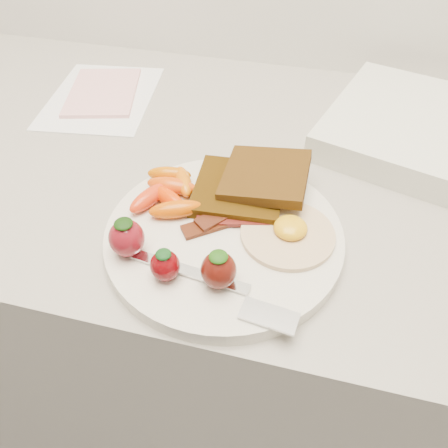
# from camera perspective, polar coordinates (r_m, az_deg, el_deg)

# --- Properties ---
(counter) EXTENTS (2.00, 0.60, 0.90)m
(counter) POSITION_cam_1_polar(r_m,az_deg,el_deg) (0.97, 0.75, -13.13)
(counter) COLOR gray
(counter) RESTS_ON ground
(plate) EXTENTS (0.27, 0.27, 0.02)m
(plate) POSITION_cam_1_polar(r_m,az_deg,el_deg) (0.50, 0.00, -1.53)
(plate) COLOR silver
(plate) RESTS_ON counter
(toast_lower) EXTENTS (0.11, 0.11, 0.01)m
(toast_lower) POSITION_cam_1_polar(r_m,az_deg,el_deg) (0.53, 1.95, 4.53)
(toast_lower) COLOR black
(toast_lower) RESTS_ON plate
(toast_upper) EXTENTS (0.10, 0.10, 0.02)m
(toast_upper) POSITION_cam_1_polar(r_m,az_deg,el_deg) (0.53, 5.46, 6.32)
(toast_upper) COLOR black
(toast_upper) RESTS_ON toast_lower
(fried_egg) EXTENTS (0.11, 0.11, 0.02)m
(fried_egg) POSITION_cam_1_polar(r_m,az_deg,el_deg) (0.49, 8.40, -1.07)
(fried_egg) COLOR white
(fried_egg) RESTS_ON plate
(bacon_strips) EXTENTS (0.10, 0.09, 0.01)m
(bacon_strips) POSITION_cam_1_polar(r_m,az_deg,el_deg) (0.50, 0.29, 0.84)
(bacon_strips) COLOR #3B1203
(bacon_strips) RESTS_ON plate
(baby_carrots) EXTENTS (0.09, 0.10, 0.02)m
(baby_carrots) POSITION_cam_1_polar(r_m,az_deg,el_deg) (0.53, -7.12, 4.25)
(baby_carrots) COLOR #D94608
(baby_carrots) RESTS_ON plate
(strawberries) EXTENTS (0.14, 0.06, 0.05)m
(strawberries) POSITION_cam_1_polar(r_m,az_deg,el_deg) (0.45, -7.45, -4.01)
(strawberries) COLOR maroon
(strawberries) RESTS_ON plate
(fork) EXTENTS (0.18, 0.06, 0.00)m
(fork) POSITION_cam_1_polar(r_m,az_deg,el_deg) (0.44, -0.05, -8.68)
(fork) COLOR silver
(fork) RESTS_ON plate
(paper_sheet) EXTENTS (0.20, 0.24, 0.00)m
(paper_sheet) POSITION_cam_1_polar(r_m,az_deg,el_deg) (0.79, -15.65, 15.69)
(paper_sheet) COLOR white
(paper_sheet) RESTS_ON counter
(notepad) EXTENTS (0.15, 0.18, 0.01)m
(notepad) POSITION_cam_1_polar(r_m,az_deg,el_deg) (0.80, -15.52, 16.30)
(notepad) COLOR #F4AFB1
(notepad) RESTS_ON paper_sheet
(appliance) EXTENTS (0.39, 0.34, 0.04)m
(appliance) POSITION_cam_1_polar(r_m,az_deg,el_deg) (0.71, 27.01, 10.14)
(appliance) COLOR silver
(appliance) RESTS_ON counter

